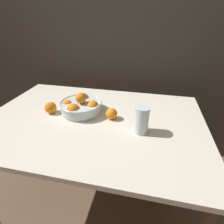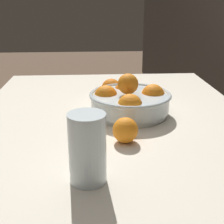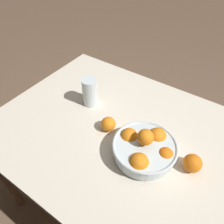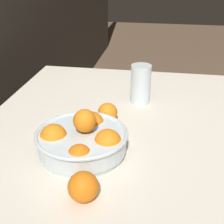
% 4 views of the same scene
% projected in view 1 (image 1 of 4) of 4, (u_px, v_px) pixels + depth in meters
% --- Properties ---
extents(ground_plane, '(12.00, 12.00, 0.00)m').
position_uv_depth(ground_plane, '(98.00, 195.00, 1.48)').
color(ground_plane, brown).
extents(back_wall, '(8.00, 0.05, 2.60)m').
position_uv_depth(back_wall, '(117.00, 19.00, 1.47)').
color(back_wall, '#38332D').
rests_on(back_wall, ground_plane).
extents(dining_table, '(1.37, 0.93, 0.77)m').
position_uv_depth(dining_table, '(94.00, 128.00, 1.14)').
color(dining_table, beige).
rests_on(dining_table, ground_plane).
extents(fruit_bowl, '(0.28, 0.28, 0.14)m').
position_uv_depth(fruit_bowl, '(81.00, 106.00, 1.15)').
color(fruit_bowl, silver).
rests_on(fruit_bowl, dining_table).
extents(juice_glass, '(0.08, 0.08, 0.16)m').
position_uv_depth(juice_glass, '(141.00, 121.00, 0.94)').
color(juice_glass, '#F4A314').
rests_on(juice_glass, dining_table).
extents(orange_loose_near_bowl, '(0.08, 0.08, 0.08)m').
position_uv_depth(orange_loose_near_bowl, '(51.00, 108.00, 1.14)').
color(orange_loose_near_bowl, orange).
rests_on(orange_loose_near_bowl, dining_table).
extents(orange_loose_front, '(0.07, 0.07, 0.07)m').
position_uv_depth(orange_loose_front, '(112.00, 114.00, 1.08)').
color(orange_loose_front, orange).
rests_on(orange_loose_front, dining_table).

